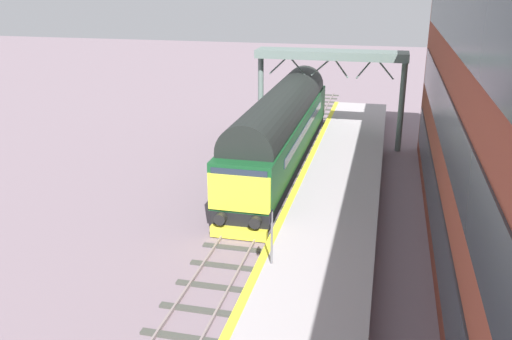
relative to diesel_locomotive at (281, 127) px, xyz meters
The scene contains 6 objects.
ground_plane 8.19m from the diesel_locomotive, 90.01° to the right, with size 140.00×140.00×0.00m, color slate.
track_main 8.18m from the diesel_locomotive, 90.01° to the right, with size 2.50×60.00×0.15m.
station_platform 8.82m from the diesel_locomotive, 65.26° to the right, with size 4.00×44.00×1.01m.
diesel_locomotive is the anchor object (origin of this frame).
platform_number_sign 12.80m from the diesel_locomotive, 80.50° to the right, with size 0.10×0.44×1.93m.
overhead_footbridge 6.38m from the diesel_locomotive, 68.70° to the left, with size 9.30×2.00×6.13m.
Camera 1 is at (5.57, -21.48, 10.39)m, focal length 38.76 mm.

